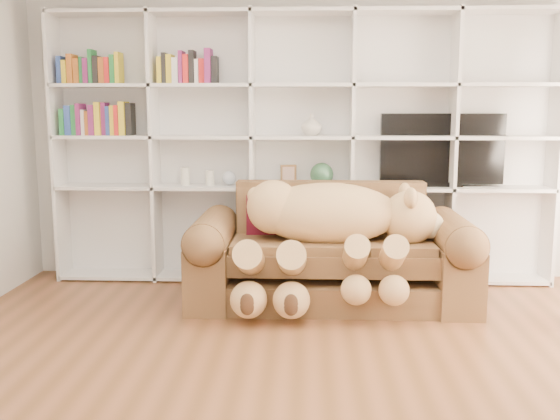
{
  "coord_description": "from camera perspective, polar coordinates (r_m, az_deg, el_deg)",
  "views": [
    {
      "loc": [
        0.05,
        -3.25,
        1.55
      ],
      "look_at": [
        -0.17,
        1.63,
        0.75
      ],
      "focal_mm": 40.0,
      "sensor_mm": 36.0,
      "label": 1
    }
  ],
  "objects": [
    {
      "name": "sofa",
      "position": [
        5.06,
        4.68,
        -4.41
      ],
      "size": [
        2.24,
        0.97,
        0.94
      ],
      "color": "brown",
      "rests_on": "floor"
    },
    {
      "name": "teddy_bear",
      "position": [
        4.82,
        4.51,
        -1.54
      ],
      "size": [
        1.63,
        0.91,
        0.95
      ],
      "rotation": [
        0.0,
        0.0,
        0.06
      ],
      "color": "tan",
      "rests_on": "sofa"
    },
    {
      "name": "wall_front",
      "position": [
        0.78,
        -1.01,
        -5.44
      ],
      "size": [
        5.0,
        0.02,
        2.7
      ],
      "primitive_type": "cube",
      "color": "silver",
      "rests_on": "floor"
    },
    {
      "name": "figurine_short",
      "position": [
        5.66,
        -6.42,
        2.94
      ],
      "size": [
        0.09,
        0.09,
        0.14
      ],
      "primitive_type": "cylinder",
      "rotation": [
        0.0,
        0.0,
        -0.18
      ],
      "color": "white",
      "rests_on": "bookshelf"
    },
    {
      "name": "green_vase",
      "position": [
        5.59,
        3.83,
        3.27
      ],
      "size": [
        0.21,
        0.21,
        0.21
      ],
      "primitive_type": "sphere",
      "color": "#315F3F",
      "rests_on": "bookshelf"
    },
    {
      "name": "figurine_tall",
      "position": [
        5.69,
        -8.65,
        3.06
      ],
      "size": [
        0.1,
        0.1,
        0.16
      ],
      "primitive_type": "cylinder",
      "rotation": [
        0.0,
        0.0,
        0.28
      ],
      "color": "white",
      "rests_on": "bookshelf"
    },
    {
      "name": "picture_frame",
      "position": [
        5.59,
        0.78,
        3.24
      ],
      "size": [
        0.15,
        0.06,
        0.18
      ],
      "primitive_type": "cube",
      "rotation": [
        0.0,
        0.0,
        0.26
      ],
      "color": "brown",
      "rests_on": "bookshelf"
    },
    {
      "name": "throw_pillow",
      "position": [
        5.16,
        -1.05,
        -0.69
      ],
      "size": [
        0.37,
        0.22,
        0.38
      ],
      "primitive_type": "cube",
      "rotation": [
        -0.24,
        0.0,
        0.06
      ],
      "color": "maroon",
      "rests_on": "sofa"
    },
    {
      "name": "bookshelf",
      "position": [
        5.62,
        -0.44,
        6.77
      ],
      "size": [
        4.43,
        0.35,
        2.4
      ],
      "color": "white",
      "rests_on": "floor"
    },
    {
      "name": "shelf_vase",
      "position": [
        5.56,
        2.9,
        7.8
      ],
      "size": [
        0.19,
        0.19,
        0.19
      ],
      "primitive_type": "imported",
      "rotation": [
        0.0,
        0.0,
        -0.07
      ],
      "color": "beige",
      "rests_on": "bookshelf"
    },
    {
      "name": "wall_back",
      "position": [
        5.75,
        2.04,
        7.26
      ],
      "size": [
        5.0,
        0.02,
        2.7
      ],
      "primitive_type": "cube",
      "color": "silver",
      "rests_on": "floor"
    },
    {
      "name": "tv",
      "position": [
        5.74,
        14.56,
        5.29
      ],
      "size": [
        1.09,
        0.18,
        0.64
      ],
      "color": "black",
      "rests_on": "bookshelf"
    },
    {
      "name": "snow_globe",
      "position": [
        5.63,
        -4.68,
        2.94
      ],
      "size": [
        0.13,
        0.13,
        0.13
      ],
      "primitive_type": "sphere",
      "color": "silver",
      "rests_on": "bookshelf"
    },
    {
      "name": "floor",
      "position": [
        3.6,
        1.57,
        -16.23
      ],
      "size": [
        5.0,
        5.0,
        0.0
      ],
      "primitive_type": "plane",
      "color": "brown",
      "rests_on": "ground"
    }
  ]
}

